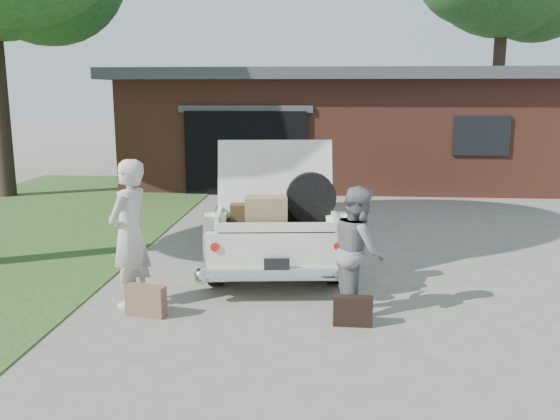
{
  "coord_description": "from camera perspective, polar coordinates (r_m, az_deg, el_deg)",
  "views": [
    {
      "loc": [
        0.65,
        -7.38,
        2.72
      ],
      "look_at": [
        0.0,
        0.6,
        1.1
      ],
      "focal_mm": 38.0,
      "sensor_mm": 36.0,
      "label": 1
    }
  ],
  "objects": [
    {
      "name": "ground",
      "position": [
        7.89,
        -0.36,
        -8.72
      ],
      "size": [
        90.0,
        90.0,
        0.0
      ],
      "primitive_type": "plane",
      "color": "gray",
      "rests_on": "ground"
    },
    {
      "name": "grass_strip",
      "position": [
        12.37,
        -25.33,
        -2.34
      ],
      "size": [
        6.0,
        16.0,
        0.02
      ],
      "primitive_type": "cube",
      "color": "#2D4C1E",
      "rests_on": "ground"
    },
    {
      "name": "house",
      "position": [
        18.89,
        5.71,
        8.2
      ],
      "size": [
        12.8,
        7.8,
        3.3
      ],
      "color": "brown",
      "rests_on": "ground"
    },
    {
      "name": "sedan",
      "position": [
        9.92,
        -0.59,
        -0.11
      ],
      "size": [
        2.43,
        5.14,
        2.03
      ],
      "rotation": [
        0.0,
        0.0,
        0.11
      ],
      "color": "white",
      "rests_on": "ground"
    },
    {
      "name": "woman_left",
      "position": [
        7.74,
        -14.28,
        -2.19
      ],
      "size": [
        0.62,
        0.78,
        1.89
      ],
      "primitive_type": "imported",
      "rotation": [
        0.0,
        0.0,
        -1.84
      ],
      "color": "beige",
      "rests_on": "ground"
    },
    {
      "name": "woman_right",
      "position": [
        7.33,
        7.52,
        -3.88
      ],
      "size": [
        0.75,
        0.88,
        1.6
      ],
      "primitive_type": "imported",
      "rotation": [
        0.0,
        0.0,
        1.78
      ],
      "color": "slate",
      "rests_on": "ground"
    },
    {
      "name": "suitcase_left",
      "position": [
        7.52,
        -12.77,
        -8.51
      ],
      "size": [
        0.52,
        0.26,
        0.39
      ],
      "primitive_type": "cube",
      "rotation": [
        0.0,
        0.0,
        -0.22
      ],
      "color": "brown",
      "rests_on": "ground"
    },
    {
      "name": "suitcase_right",
      "position": [
        7.11,
        7.02,
        -9.62
      ],
      "size": [
        0.46,
        0.16,
        0.36
      ],
      "primitive_type": "cube",
      "rotation": [
        0.0,
        0.0,
        -0.03
      ],
      "color": "black",
      "rests_on": "ground"
    }
  ]
}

